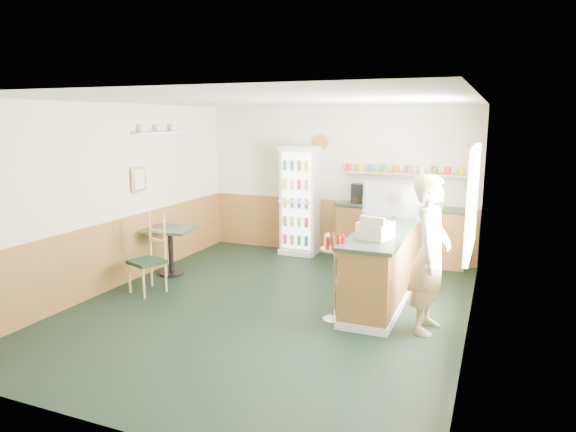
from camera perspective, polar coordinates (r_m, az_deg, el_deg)
The scene contains 13 objects.
ground at distance 6.99m, azimuth -2.05°, elevation -9.98°, with size 6.00×6.00×0.00m, color black.
room_envelope at distance 7.36m, azimuth -1.38°, elevation 3.33°, with size 5.04×6.02×2.72m.
service_counter at distance 7.43m, azimuth 10.99°, elevation -5.17°, with size 0.68×3.01×1.01m.
back_counter at distance 9.09m, azimuth 12.21°, elevation -1.70°, with size 2.24×0.42×1.69m.
drinks_fridge at distance 9.43m, azimuth 1.36°, elevation 1.75°, with size 0.66×0.54×2.00m.
display_case at distance 7.81m, azimuth 12.06°, elevation 1.72°, with size 0.95×0.50×0.54m.
cash_register at distance 6.46m, azimuth 9.67°, elevation -1.57°, with size 0.36×0.38×0.21m, color beige.
shopkeeper at distance 6.18m, azimuth 15.52°, elevation -4.12°, with size 0.62×0.45×1.86m, color tan.
condiment_stand at distance 6.33m, azimuth 5.16°, elevation -5.27°, with size 0.35×0.35×1.08m.
newspaper_rack at distance 7.71m, azimuth 8.74°, elevation -4.19°, with size 0.09×0.47×0.55m.
cafe_table at distance 8.40m, azimuth -12.92°, elevation -2.83°, with size 0.83×0.83×0.77m.
cafe_chair at distance 7.69m, azimuth -15.04°, elevation -3.75°, with size 0.54×0.55×1.15m.
dog_doorstop at distance 7.46m, azimuth 5.70°, elevation -7.69°, with size 0.21×0.28×0.26m.
Camera 1 is at (2.72, -5.94, 2.49)m, focal length 32.00 mm.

